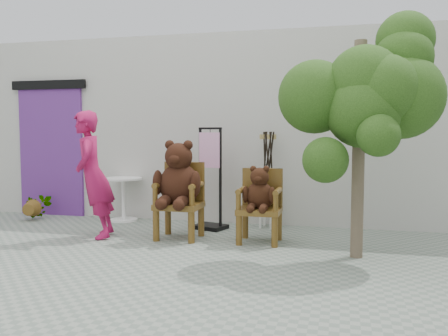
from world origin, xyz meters
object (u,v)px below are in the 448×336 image
display_stand (210,190)px  person (93,175)px  tree (372,92)px  chair_small (260,197)px  chair_big (179,184)px  cafe_table (123,194)px  stool_bucket (268,186)px

display_stand → person: bearing=-126.5°
display_stand → tree: (2.20, -1.20, 1.30)m
tree → chair_small: bearing=158.2°
chair_big → person: size_ratio=0.78×
chair_small → cafe_table: chair_small is taller
chair_big → stool_bucket: 1.45m
tree → stool_bucket: bearing=133.1°
cafe_table → chair_small: bearing=-21.3°
person → tree: 3.73m
chair_big → stool_bucket: (1.06, 0.99, -0.11)m
person → stool_bucket: size_ratio=1.19×
person → tree: bearing=64.6°
cafe_table → display_stand: size_ratio=0.47×
chair_small → display_stand: 1.09m
tree → cafe_table: bearing=158.5°
chair_big → tree: tree is taller
cafe_table → stool_bucket: size_ratio=0.48×
chair_small → person: size_ratio=0.59×
stool_bucket → tree: (1.38, -1.47, 1.24)m
display_stand → tree: tree is taller
stool_bucket → chair_small: bearing=-87.4°
chair_big → stool_bucket: bearing=43.1°
cafe_table → person: bearing=-82.4°
person → tree: tree is taller
chair_small → cafe_table: size_ratio=1.43×
stool_bucket → chair_big: bearing=-136.9°
chair_big → tree: 2.74m
chair_small → display_stand: size_ratio=0.67×
chair_big → person: bearing=-167.8°
chair_big → cafe_table: 1.67m
person → stool_bucket: (2.20, 1.24, -0.22)m
stool_bucket → tree: size_ratio=0.52×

